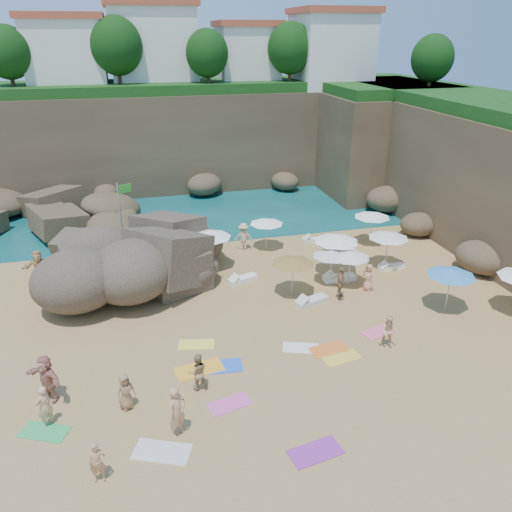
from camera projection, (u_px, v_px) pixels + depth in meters
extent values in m
plane|color=tan|center=(231.00, 324.00, 23.51)|extent=(120.00, 120.00, 0.00)
plane|color=#0C4751|center=(171.00, 169.00, 50.03)|extent=(120.00, 120.00, 0.00)
cube|color=brown|center=(196.00, 138.00, 44.42)|extent=(44.00, 8.00, 8.00)
cube|color=brown|center=(485.00, 173.00, 33.19)|extent=(8.00, 30.00, 8.00)
cube|color=brown|center=(375.00, 140.00, 43.36)|extent=(10.00, 12.00, 8.00)
cube|color=white|center=(67.00, 57.00, 40.30)|extent=(6.00, 5.00, 5.50)
cube|color=#B2472D|center=(61.00, 16.00, 39.07)|extent=(6.48, 5.40, 0.50)
cube|color=white|center=(153.00, 49.00, 42.55)|extent=(7.00, 6.00, 6.50)
cube|color=#B2472D|center=(149.00, 3.00, 41.11)|extent=(7.56, 6.48, 0.50)
cube|color=white|center=(247.00, 58.00, 43.76)|extent=(5.00, 5.00, 5.00)
cube|color=#B2472D|center=(247.00, 24.00, 42.63)|extent=(5.40, 5.40, 0.50)
cube|color=white|center=(330.00, 52.00, 43.35)|extent=(6.00, 6.00, 6.00)
cube|color=#B2472D|center=(333.00, 10.00, 42.02)|extent=(6.48, 6.48, 0.50)
sphere|color=#11380F|center=(7.00, 52.00, 37.45)|extent=(3.60, 3.60, 3.60)
sphere|color=#11380F|center=(116.00, 46.00, 39.08)|extent=(4.05, 4.05, 4.05)
sphere|color=#11380F|center=(207.00, 53.00, 39.99)|extent=(3.42, 3.42, 3.42)
sphere|color=#11380F|center=(290.00, 48.00, 41.43)|extent=(3.78, 3.78, 3.78)
sphere|color=#11380F|center=(433.00, 58.00, 37.48)|extent=(3.15, 3.15, 3.15)
cylinder|color=white|center=(3.00, 147.00, 45.45)|extent=(0.10, 0.10, 6.00)
cylinder|color=silver|center=(121.00, 218.00, 30.44)|extent=(0.09, 0.09, 4.41)
cube|color=green|center=(125.00, 188.00, 29.78)|extent=(0.72, 0.36, 0.50)
cylinder|color=silver|center=(211.00, 251.00, 28.70)|extent=(0.06, 0.06, 2.17)
cone|color=white|center=(210.00, 234.00, 28.28)|extent=(2.44, 2.44, 0.37)
cylinder|color=silver|center=(387.00, 251.00, 28.84)|extent=(0.06, 0.06, 2.06)
cone|color=silver|center=(389.00, 235.00, 28.44)|extent=(2.31, 2.31, 0.35)
cylinder|color=silver|center=(266.00, 235.00, 31.39)|extent=(0.05, 0.05, 1.87)
cone|color=white|center=(266.00, 221.00, 31.02)|extent=(2.10, 2.10, 0.32)
cylinder|color=silver|center=(371.00, 229.00, 32.09)|extent=(0.06, 0.06, 2.04)
cone|color=white|center=(372.00, 215.00, 31.69)|extent=(2.29, 2.29, 0.35)
cylinder|color=silver|center=(349.00, 269.00, 26.77)|extent=(0.05, 0.05, 1.88)
cone|color=silver|center=(350.00, 254.00, 26.40)|extent=(2.10, 2.10, 0.32)
cylinder|color=silver|center=(292.00, 277.00, 25.74)|extent=(0.06, 0.06, 2.01)
cone|color=#EC5229|center=(293.00, 261.00, 25.35)|extent=(2.25, 2.25, 0.34)
cylinder|color=silver|center=(335.00, 256.00, 27.97)|extent=(0.07, 0.07, 2.24)
cone|color=white|center=(336.00, 238.00, 27.53)|extent=(2.51, 2.51, 0.38)
cylinder|color=silver|center=(331.00, 268.00, 27.00)|extent=(0.05, 0.05, 1.83)
cone|color=silver|center=(332.00, 253.00, 26.64)|extent=(2.05, 2.05, 0.31)
cylinder|color=silver|center=(448.00, 290.00, 24.36)|extent=(0.06, 0.06, 2.09)
cone|color=#3A82C6|center=(452.00, 272.00, 23.95)|extent=(2.35, 2.35, 0.36)
cube|color=white|center=(243.00, 279.00, 27.50)|extent=(1.75, 1.10, 0.26)
cube|color=silver|center=(315.00, 240.00, 32.72)|extent=(1.63, 0.70, 0.25)
cube|color=white|center=(391.00, 267.00, 28.97)|extent=(1.55, 0.58, 0.24)
cube|color=white|center=(343.00, 254.00, 30.53)|extent=(2.02, 0.91, 0.30)
cube|color=white|center=(339.00, 278.00, 27.62)|extent=(1.82, 0.62, 0.28)
cube|color=silver|center=(312.00, 301.00, 25.24)|extent=(1.87, 1.13, 0.28)
cube|color=#DE56A2|center=(230.00, 404.00, 18.44)|extent=(1.73, 1.13, 0.03)
cube|color=#FFA828|center=(199.00, 369.00, 20.33)|extent=(2.06, 1.26, 0.03)
cube|color=green|center=(44.00, 432.00, 17.16)|extent=(1.85, 1.44, 0.03)
cube|color=#FFEB43|center=(197.00, 344.00, 21.96)|extent=(1.69, 1.09, 0.03)
cube|color=silver|center=(162.00, 452.00, 16.33)|extent=(2.09, 1.60, 0.03)
cube|color=purple|center=(316.00, 452.00, 16.33)|extent=(1.89, 1.17, 0.03)
cube|color=blue|center=(219.00, 367.00, 20.50)|extent=(1.95, 1.10, 0.03)
cube|color=#F65F83|center=(379.00, 332.00, 22.90)|extent=(1.79, 1.27, 0.03)
cube|color=orange|center=(329.00, 349.00, 21.62)|extent=(1.79, 1.07, 0.03)
cube|color=yellow|center=(341.00, 358.00, 21.07)|extent=(1.73, 1.08, 0.03)
cube|color=white|center=(301.00, 348.00, 21.71)|extent=(1.75, 1.26, 0.03)
imported|color=tan|center=(177.00, 412.00, 16.68)|extent=(0.84, 0.81, 1.94)
imported|color=#A38451|center=(198.00, 372.00, 18.96)|extent=(0.76, 0.60, 1.55)
imported|color=#F2B789|center=(244.00, 237.00, 31.24)|extent=(1.21, 0.70, 1.76)
imported|color=#9C774E|center=(340.00, 283.00, 25.41)|extent=(0.84, 1.14, 1.80)
imported|color=tan|center=(368.00, 277.00, 26.36)|extent=(0.76, 0.81, 1.48)
imported|color=tan|center=(39.00, 266.00, 27.20)|extent=(1.76, 0.74, 1.84)
imported|color=tan|center=(44.00, 406.00, 17.16)|extent=(0.70, 0.70, 1.63)
imported|color=#946D4A|center=(127.00, 404.00, 18.19)|extent=(1.24, 1.57, 0.38)
imported|color=tan|center=(50.00, 394.00, 18.61)|extent=(2.55, 2.56, 0.50)
imported|color=tan|center=(100.00, 476.00, 15.25)|extent=(0.59, 1.43, 0.34)
imported|color=#E9BB84|center=(388.00, 341.00, 21.69)|extent=(1.42, 1.63, 0.56)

